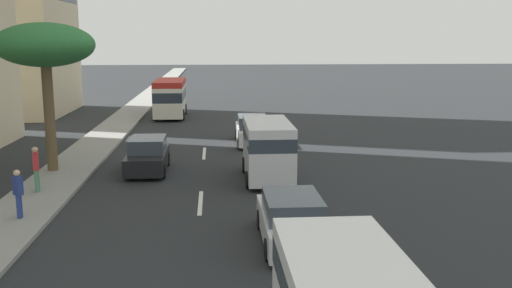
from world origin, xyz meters
TOP-DOWN VIEW (x-y plane):
  - ground_plane at (31.50, 0.00)m, footprint 198.00×198.00m
  - sidewalk_right at (31.50, 6.30)m, footprint 162.00×2.52m
  - lane_stripe_mid at (15.85, 0.00)m, footprint 3.20×0.16m
  - lane_stripe_far at (25.20, 0.00)m, footprint 3.20×0.16m
  - car_lead at (27.84, -2.80)m, footprint 4.63×1.88m
  - minibus_second at (39.83, 2.87)m, footprint 6.17×2.34m
  - van_third at (19.27, -2.89)m, footprint 4.65×2.08m
  - car_fifth at (21.15, 2.55)m, footprint 4.06×1.82m
  - car_sixth at (11.33, -2.86)m, footprint 4.34×1.86m
  - pedestrian_near_lamp at (14.01, 6.05)m, footprint 0.37×0.39m
  - pedestrian_mid_block at (17.35, 6.46)m, footprint 0.37×0.30m
  - palm_tree at (21.16, 6.90)m, footprint 4.38×4.38m

SIDE VIEW (x-z plane):
  - ground_plane at x=31.50m, z-range 0.00..0.00m
  - lane_stripe_mid at x=15.85m, z-range 0.00..0.01m
  - lane_stripe_far at x=25.20m, z-range 0.00..0.01m
  - sidewalk_right at x=31.50m, z-range 0.00..0.15m
  - car_sixth at x=11.33m, z-range -0.04..1.51m
  - car_fifth at x=21.15m, z-range -0.04..1.55m
  - car_lead at x=27.84m, z-range -0.05..1.65m
  - pedestrian_near_lamp at x=14.01m, z-range 0.23..1.90m
  - pedestrian_mid_block at x=17.35m, z-range 0.26..2.07m
  - van_third at x=19.27m, z-range 0.18..2.75m
  - minibus_second at x=39.83m, z-range 0.14..3.08m
  - palm_tree at x=21.16m, z-range 2.42..9.12m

